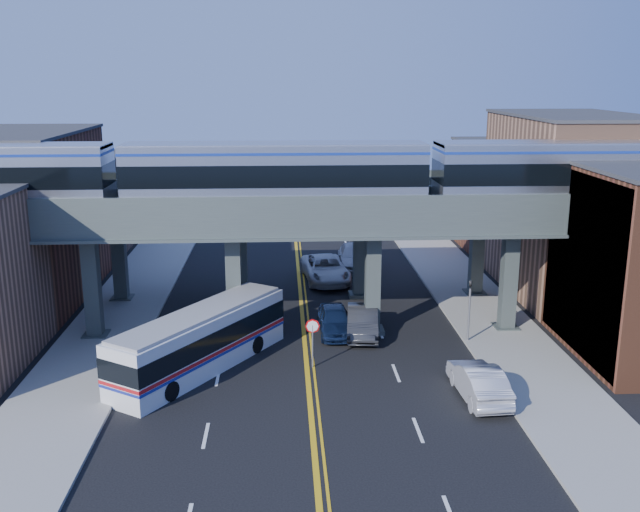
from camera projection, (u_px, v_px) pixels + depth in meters
The scene contains 19 objects.
ground at pixel (309, 392), 33.99m from camera, with size 120.00×120.00×0.00m, color black.
sidewalk_west at pixel (113, 324), 43.06m from camera, with size 5.00×70.00×0.16m, color gray.
sidewalk_east at pixel (488, 317), 44.24m from camera, with size 5.00×70.00×0.16m, color gray.
building_west_b at pixel (21, 218), 47.17m from camera, with size 8.00×14.00×11.00m, color brown.
building_west_c at pixel (77, 205), 60.12m from camera, with size 8.00×10.00×8.00m, color #91654B.
building_east_b at pixel (568, 205), 48.95m from camera, with size 8.00×14.00×12.00m, color #91654B.
building_east_c at pixel (509, 196), 61.90m from camera, with size 8.00×10.00×9.00m, color brown.
mural_panel at pixel (582, 270), 37.44m from camera, with size 0.10×9.50×9.50m, color #29A4B2.
elevated_viaduct_near at pixel (303, 225), 40.14m from camera, with size 52.00×3.60×7.40m.
elevated_viaduct_far at pixel (300, 204), 46.91m from camera, with size 52.00×3.60×7.40m.
transit_train at pixel (275, 173), 39.33m from camera, with size 51.25×3.22×3.75m.
stop_sign at pixel (313, 335), 36.48m from camera, with size 0.76×0.09×2.63m.
traffic_signal at pixel (469, 304), 39.70m from camera, with size 0.15×0.18×4.10m.
transit_bus at pixel (201, 341), 36.36m from camera, with size 8.44×10.92×2.94m.
car_lane_a at pixel (335, 320), 41.55m from camera, with size 1.90×4.73×1.61m, color #111E3F.
car_lane_b at pixel (363, 321), 41.30m from camera, with size 1.75×5.02×1.65m, color #27282A.
car_lane_c at pixel (325, 269), 52.21m from camera, with size 2.98×6.45×1.79m, color silver.
car_lane_d at pixel (354, 257), 55.62m from camera, with size 2.51×6.17×1.79m, color #AFAEB3.
car_parked_curb at pixel (479, 381), 33.23m from camera, with size 1.74×5.00×1.65m, color #B9B7BD.
Camera 1 is at (-1.14, -31.32, 14.69)m, focal length 40.00 mm.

